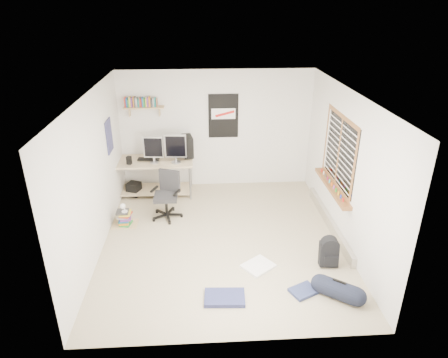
{
  "coord_description": "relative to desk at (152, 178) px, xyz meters",
  "views": [
    {
      "loc": [
        -0.33,
        -5.8,
        3.78
      ],
      "look_at": [
        0.04,
        0.24,
        1.02
      ],
      "focal_mm": 32.0,
      "sensor_mm": 36.0,
      "label": 1
    }
  ],
  "objects": [
    {
      "name": "office_chair",
      "position": [
        0.36,
        -1.02,
        0.12
      ],
      "size": [
        0.77,
        0.77,
        0.9
      ],
      "primitive_type": "cube",
      "rotation": [
        0.0,
        0.0,
        -0.39
      ],
      "color": "#252528",
      "rests_on": "floor"
    },
    {
      "name": "speaker_right",
      "position": [
        0.57,
        0.09,
        0.5
      ],
      "size": [
        0.1,
        0.1,
        0.17
      ],
      "primitive_type": "cube",
      "rotation": [
        0.0,
        0.0,
        -0.15
      ],
      "color": "black",
      "rests_on": "desk"
    },
    {
      "name": "poster_left_wall",
      "position": [
        -0.62,
        -0.64,
        1.14
      ],
      "size": [
        0.02,
        0.42,
        0.6
      ],
      "primitive_type": "cube",
      "color": "navy",
      "rests_on": "left_wall"
    },
    {
      "name": "back_wall",
      "position": [
        1.36,
        0.41,
        0.89
      ],
      "size": [
        4.0,
        0.01,
        2.5
      ],
      "primitive_type": "cube",
      "color": "silver",
      "rests_on": "ground"
    },
    {
      "name": "poster_back_wall",
      "position": [
        1.51,
        0.39,
        1.19
      ],
      "size": [
        0.62,
        0.03,
        0.92
      ],
      "primitive_type": "cube",
      "color": "black",
      "rests_on": "back_wall"
    },
    {
      "name": "tshirt",
      "position": [
        1.87,
        -2.66,
        -0.34
      ],
      "size": [
        0.58,
        0.56,
        0.04
      ],
      "primitive_type": "cube",
      "rotation": [
        0.0,
        0.0,
        0.64
      ],
      "color": "silver",
      "rests_on": "floor"
    },
    {
      "name": "monitor_left",
      "position": [
        0.09,
        -0.14,
        0.63
      ],
      "size": [
        0.4,
        0.15,
        0.43
      ],
      "primitive_type": "cube",
      "rotation": [
        0.0,
        0.0,
        -0.12
      ],
      "color": "#9E9DA2",
      "rests_on": "desk"
    },
    {
      "name": "right_wall",
      "position": [
        3.37,
        -1.84,
        0.89
      ],
      "size": [
        0.01,
        4.5,
        2.5
      ],
      "primitive_type": "cube",
      "color": "silver",
      "rests_on": "ground"
    },
    {
      "name": "jeans_a",
      "position": [
        1.31,
        -3.35,
        -0.33
      ],
      "size": [
        0.57,
        0.38,
        0.06
      ],
      "primitive_type": "cube",
      "rotation": [
        0.0,
        0.0,
        -0.05
      ],
      "color": "navy",
      "rests_on": "floor"
    },
    {
      "name": "duffel_bag",
      "position": [
        2.86,
        -3.41,
        -0.22
      ],
      "size": [
        0.37,
        0.37,
        0.52
      ],
      "primitive_type": "cylinder",
      "rotation": [
        0.0,
        0.0,
        -0.64
      ],
      "color": "black",
      "rests_on": "floor"
    },
    {
      "name": "pc_tower",
      "position": [
        0.76,
        0.16,
        0.63
      ],
      "size": [
        0.26,
        0.43,
        0.42
      ],
      "primitive_type": "cube",
      "rotation": [
        0.0,
        0.0,
        0.18
      ],
      "color": "black",
      "rests_on": "desk"
    },
    {
      "name": "ceiling",
      "position": [
        1.36,
        -1.84,
        2.14
      ],
      "size": [
        4.0,
        4.5,
        0.01
      ],
      "primitive_type": "cube",
      "color": "white",
      "rests_on": "ground"
    },
    {
      "name": "left_wall",
      "position": [
        -0.64,
        -1.84,
        0.89
      ],
      "size": [
        0.01,
        4.5,
        2.5
      ],
      "primitive_type": "cube",
      "color": "silver",
      "rests_on": "ground"
    },
    {
      "name": "baseboard_heater",
      "position": [
        3.32,
        -1.54,
        -0.28
      ],
      "size": [
        0.08,
        2.5,
        0.18
      ],
      "primitive_type": "cube",
      "color": "#B7B2A8",
      "rests_on": "floor"
    },
    {
      "name": "monitor_right",
      "position": [
        0.53,
        -0.16,
        0.65
      ],
      "size": [
        0.44,
        0.14,
        0.47
      ],
      "primitive_type": "cube",
      "rotation": [
        0.0,
        0.0,
        -0.08
      ],
      "color": "#AAA9AE",
      "rests_on": "desk"
    },
    {
      "name": "floor",
      "position": [
        1.36,
        -1.84,
        -0.37
      ],
      "size": [
        4.0,
        4.5,
        0.01
      ],
      "primitive_type": "cube",
      "color": "gray",
      "rests_on": "ground"
    },
    {
      "name": "wall_shelf",
      "position": [
        -0.09,
        0.3,
        1.42
      ],
      "size": [
        0.8,
        0.22,
        0.24
      ],
      "primitive_type": "cube",
      "color": "tan",
      "rests_on": "back_wall"
    },
    {
      "name": "keyboard",
      "position": [
        -0.04,
        -0.01,
        0.43
      ],
      "size": [
        0.44,
        0.18,
        0.02
      ],
      "primitive_type": "cube",
      "rotation": [
        0.0,
        0.0,
        -0.07
      ],
      "color": "black",
      "rests_on": "desk"
    },
    {
      "name": "desk_lamp",
      "position": [
        -0.37,
        -1.26,
        0.02
      ],
      "size": [
        0.15,
        0.2,
        0.18
      ],
      "primitive_type": "cube",
      "rotation": [
        0.0,
        0.0,
        -0.26
      ],
      "color": "white",
      "rests_on": "book_stack"
    },
    {
      "name": "desk",
      "position": [
        0.0,
        0.0,
        0.0
      ],
      "size": [
        1.87,
        1.39,
        0.78
      ],
      "primitive_type": "cube",
      "rotation": [
        0.0,
        0.0,
        -0.42
      ],
      "color": "tan",
      "rests_on": "floor"
    },
    {
      "name": "speaker_left",
      "position": [
        -0.39,
        -0.25,
        0.5
      ],
      "size": [
        0.11,
        0.11,
        0.17
      ],
      "primitive_type": "cube",
      "rotation": [
        0.0,
        0.0,
        -0.39
      ],
      "color": "black",
      "rests_on": "desk"
    },
    {
      "name": "subwoofer",
      "position": [
        -0.39,
        -0.05,
        -0.22
      ],
      "size": [
        0.32,
        0.32,
        0.28
      ],
      "primitive_type": "cube",
      "rotation": [
        0.0,
        0.0,
        -0.38
      ],
      "color": "black",
      "rests_on": "floor"
    },
    {
      "name": "backpack",
      "position": [
        2.95,
        -2.66,
        -0.16
      ],
      "size": [
        0.3,
        0.25,
        0.38
      ],
      "primitive_type": "cube",
      "rotation": [
        0.0,
        0.0,
        -0.1
      ],
      "color": "black",
      "rests_on": "floor"
    },
    {
      "name": "book_stack",
      "position": [
        -0.39,
        -1.24,
        -0.21
      ],
      "size": [
        0.59,
        0.55,
        0.32
      ],
      "primitive_type": "cube",
      "rotation": [
        0.0,
        0.0,
        -0.44
      ],
      "color": "brown",
      "rests_on": "floor"
    },
    {
      "name": "window",
      "position": [
        3.31,
        -1.54,
        1.08
      ],
      "size": [
        0.1,
        1.5,
        1.26
      ],
      "primitive_type": "cube",
      "color": "brown",
      "rests_on": "right_wall"
    },
    {
      "name": "jeans_b",
      "position": [
        2.42,
        -3.27,
        -0.34
      ],
      "size": [
        0.45,
        0.41,
        0.05
      ],
      "primitive_type": "cube",
      "rotation": [
        0.0,
        0.0,
        0.46
      ],
      "color": "navy",
      "rests_on": "floor"
    }
  ]
}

